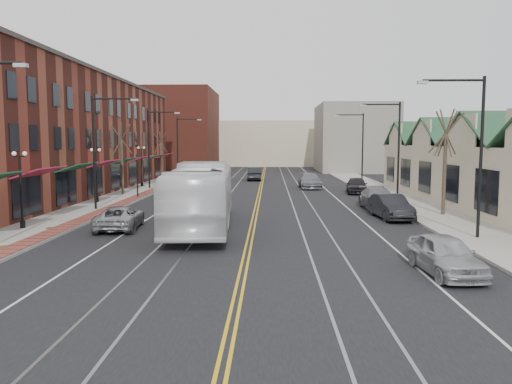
# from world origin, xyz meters

# --- Properties ---
(ground) EXTENTS (160.00, 160.00, 0.00)m
(ground) POSITION_xyz_m (0.00, 0.00, 0.00)
(ground) COLOR black
(ground) RESTS_ON ground
(sidewalk_left) EXTENTS (4.00, 120.00, 0.15)m
(sidewalk_left) POSITION_xyz_m (-12.00, 20.00, 0.07)
(sidewalk_left) COLOR gray
(sidewalk_left) RESTS_ON ground
(sidewalk_right) EXTENTS (4.00, 120.00, 0.15)m
(sidewalk_right) POSITION_xyz_m (12.00, 20.00, 0.07)
(sidewalk_right) COLOR gray
(sidewalk_right) RESTS_ON ground
(building_left) EXTENTS (10.00, 50.00, 11.00)m
(building_left) POSITION_xyz_m (-19.00, 27.00, 5.50)
(building_left) COLOR maroon
(building_left) RESTS_ON ground
(building_right) EXTENTS (8.00, 36.00, 4.60)m
(building_right) POSITION_xyz_m (18.00, 20.00, 2.30)
(building_right) COLOR beige
(building_right) RESTS_ON ground
(backdrop_left) EXTENTS (14.00, 18.00, 14.00)m
(backdrop_left) POSITION_xyz_m (-16.00, 70.00, 7.00)
(backdrop_left) COLOR maroon
(backdrop_left) RESTS_ON ground
(backdrop_mid) EXTENTS (22.00, 14.00, 9.00)m
(backdrop_mid) POSITION_xyz_m (0.00, 85.00, 4.50)
(backdrop_mid) COLOR beige
(backdrop_mid) RESTS_ON ground
(backdrop_right) EXTENTS (12.00, 16.00, 11.00)m
(backdrop_right) POSITION_xyz_m (15.00, 65.00, 5.50)
(backdrop_right) COLOR slate
(backdrop_right) RESTS_ON ground
(streetlight_l_1) EXTENTS (3.33, 0.25, 8.00)m
(streetlight_l_1) POSITION_xyz_m (-11.05, 16.00, 5.03)
(streetlight_l_1) COLOR black
(streetlight_l_1) RESTS_ON sidewalk_left
(streetlight_l_2) EXTENTS (3.33, 0.25, 8.00)m
(streetlight_l_2) POSITION_xyz_m (-11.05, 32.00, 5.03)
(streetlight_l_2) COLOR black
(streetlight_l_2) RESTS_ON sidewalk_left
(streetlight_l_3) EXTENTS (3.33, 0.25, 8.00)m
(streetlight_l_3) POSITION_xyz_m (-11.05, 48.00, 5.03)
(streetlight_l_3) COLOR black
(streetlight_l_3) RESTS_ON sidewalk_left
(streetlight_r_0) EXTENTS (3.33, 0.25, 8.00)m
(streetlight_r_0) POSITION_xyz_m (11.05, 6.00, 5.03)
(streetlight_r_0) COLOR black
(streetlight_r_0) RESTS_ON sidewalk_right
(streetlight_r_1) EXTENTS (3.33, 0.25, 8.00)m
(streetlight_r_1) POSITION_xyz_m (11.05, 22.00, 5.03)
(streetlight_r_1) COLOR black
(streetlight_r_1) RESTS_ON sidewalk_right
(streetlight_r_2) EXTENTS (3.33, 0.25, 8.00)m
(streetlight_r_2) POSITION_xyz_m (11.05, 38.00, 5.03)
(streetlight_r_2) COLOR black
(streetlight_r_2) RESTS_ON sidewalk_right
(lamppost_l_1) EXTENTS (0.84, 0.28, 4.27)m
(lamppost_l_1) POSITION_xyz_m (-12.80, 8.00, 2.20)
(lamppost_l_1) COLOR black
(lamppost_l_1) RESTS_ON sidewalk_left
(lamppost_l_2) EXTENTS (0.84, 0.28, 4.27)m
(lamppost_l_2) POSITION_xyz_m (-12.80, 20.00, 2.20)
(lamppost_l_2) COLOR black
(lamppost_l_2) RESTS_ON sidewalk_left
(lamppost_l_3) EXTENTS (0.84, 0.28, 4.27)m
(lamppost_l_3) POSITION_xyz_m (-12.80, 34.00, 2.20)
(lamppost_l_3) COLOR black
(lamppost_l_3) RESTS_ON sidewalk_left
(tree_left_near) EXTENTS (1.78, 1.37, 6.48)m
(tree_left_near) POSITION_xyz_m (-12.50, 26.00, 3.51)
(tree_left_near) COLOR #382B21
(tree_left_near) RESTS_ON sidewalk_left
(tree_left_far) EXTENTS (1.66, 1.28, 6.02)m
(tree_left_far) POSITION_xyz_m (-12.50, 42.00, 3.28)
(tree_left_far) COLOR #382B21
(tree_left_far) RESTS_ON sidewalk_left
(tree_right_mid) EXTENTS (1.90, 1.46, 6.93)m
(tree_right_mid) POSITION_xyz_m (12.50, 14.00, 3.75)
(tree_right_mid) COLOR #382B21
(tree_right_mid) RESTS_ON sidewalk_right
(manhole_mid) EXTENTS (0.60, 0.60, 0.02)m
(manhole_mid) POSITION_xyz_m (-11.20, 3.00, 0.16)
(manhole_mid) COLOR #592D19
(manhole_mid) RESTS_ON sidewalk_left
(manhole_far) EXTENTS (0.60, 0.60, 0.02)m
(manhole_far) POSITION_xyz_m (-11.20, 8.00, 0.16)
(manhole_far) COLOR #592D19
(manhole_far) RESTS_ON sidewalk_left
(traffic_signal) EXTENTS (0.18, 0.15, 3.80)m
(traffic_signal) POSITION_xyz_m (-10.60, 24.00, 2.35)
(traffic_signal) COLOR black
(traffic_signal) RESTS_ON sidewalk_left
(transit_bus) EXTENTS (3.94, 13.56, 3.73)m
(transit_bus) POSITION_xyz_m (-2.89, 9.02, 1.87)
(transit_bus) COLOR white
(transit_bus) RESTS_ON ground
(parked_suv) EXTENTS (2.66, 5.00, 1.34)m
(parked_suv) POSITION_xyz_m (-7.50, 8.58, 0.67)
(parked_suv) COLOR #9B9CA2
(parked_suv) RESTS_ON ground
(parked_car_a) EXTENTS (2.10, 4.52, 1.50)m
(parked_car_a) POSITION_xyz_m (7.58, -0.62, 0.75)
(parked_car_a) COLOR #A8AAAF
(parked_car_a) RESTS_ON ground
(parked_car_b) EXTENTS (2.15, 4.93, 1.58)m
(parked_car_b) POSITION_xyz_m (8.74, 12.79, 0.79)
(parked_car_b) COLOR black
(parked_car_b) RESTS_ON ground
(parked_car_c) EXTENTS (2.23, 5.47, 1.59)m
(parked_car_c) POSITION_xyz_m (8.91, 17.17, 0.79)
(parked_car_c) COLOR slate
(parked_car_c) RESTS_ON ground
(parked_car_d) EXTENTS (2.38, 4.83, 1.59)m
(parked_car_d) POSITION_xyz_m (9.30, 28.58, 0.79)
(parked_car_d) COLOR black
(parked_car_d) RESTS_ON ground
(distant_car_left) EXTENTS (1.88, 5.06, 1.65)m
(distant_car_left) POSITION_xyz_m (-1.00, 44.66, 0.83)
(distant_car_left) COLOR black
(distant_car_left) RESTS_ON ground
(distant_car_right) EXTENTS (2.34, 5.51, 1.58)m
(distant_car_right) POSITION_xyz_m (5.22, 33.78, 0.79)
(distant_car_right) COLOR slate
(distant_car_right) RESTS_ON ground
(distant_car_far) EXTENTS (2.05, 4.46, 1.48)m
(distant_car_far) POSITION_xyz_m (-7.64, 50.19, 0.74)
(distant_car_far) COLOR #B3B7BB
(distant_car_far) RESTS_ON ground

